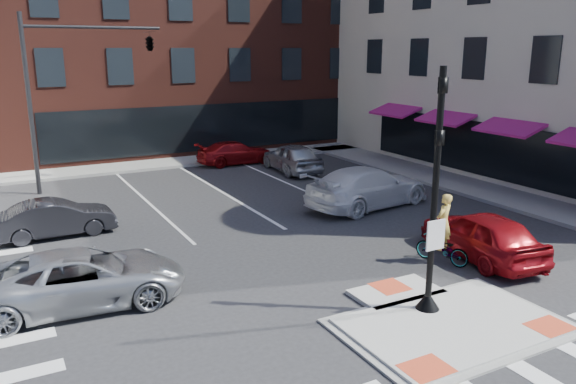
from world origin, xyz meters
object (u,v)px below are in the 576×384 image
red_sedan (482,235)px  white_pickup (368,187)px  bg_car_dark (56,218)px  cyclist (442,240)px  bg_car_red (236,153)px  bg_car_silver (292,157)px  silver_suv (83,278)px

red_sedan → white_pickup: bearing=-86.5°
bg_car_dark → cyclist: (10.20, -8.42, 0.09)m
bg_car_dark → white_pickup: bearing=-100.8°
white_pickup → bg_car_red: white_pickup is taller
white_pickup → bg_car_silver: white_pickup is taller
bg_car_silver → bg_car_red: bearing=-58.3°
white_pickup → red_sedan: bearing=166.6°
bg_car_red → silver_suv: bearing=144.1°
silver_suv → red_sedan: (11.64, -2.48, 0.05)m
bg_car_dark → cyclist: cyclist is taller
bg_car_red → bg_car_silver: bearing=-152.2°
red_sedan → white_pickup: size_ratio=0.78×
silver_suv → bg_car_silver: bearing=-42.2°
red_sedan → white_pickup: 6.63m
bg_car_silver → cyclist: (-2.30, -13.87, -0.04)m
bg_car_red → red_sedan: bearing=-177.5°
cyclist → red_sedan: bearing=148.7°
red_sedan → bg_car_red: size_ratio=1.02×
red_sedan → bg_car_silver: bg_car_silver is taller
red_sedan → white_pickup: (0.41, 6.61, 0.07)m
silver_suv → bg_car_red: (10.71, 15.08, -0.08)m
bg_car_dark → bg_car_red: (10.65, 8.86, -0.01)m
bg_car_silver → white_pickup: bearing=89.6°
bg_car_red → cyclist: cyclist is taller
bg_car_silver → bg_car_red: 3.88m
white_pickup → cyclist: 6.59m
white_pickup → cyclist: cyclist is taller
silver_suv → white_pickup: (12.05, 4.14, 0.12)m
bg_car_dark → cyclist: 13.22m
white_pickup → bg_car_red: 11.03m
bg_car_silver → red_sedan: bearing=89.7°
bg_car_dark → bg_car_silver: bearing=-67.3°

